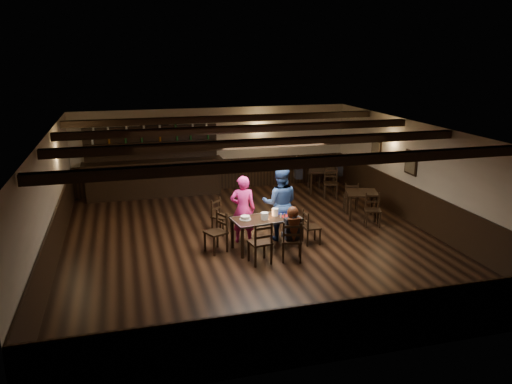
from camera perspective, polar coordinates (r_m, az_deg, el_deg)
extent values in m
plane|color=black|center=(12.15, -0.27, -5.70)|extent=(10.00, 10.00, 0.00)
cube|color=#BEB39D|center=(16.48, -4.77, 4.91)|extent=(9.00, 0.02, 2.70)
cube|color=#BEB39D|center=(7.30, 10.01, -9.70)|extent=(9.00, 0.02, 2.70)
cube|color=#BEB39D|center=(11.47, -22.56, -1.16)|extent=(0.02, 10.00, 2.70)
cube|color=#BEB39D|center=(13.56, 18.44, 1.74)|extent=(0.02, 10.00, 2.70)
cube|color=silver|center=(11.44, -0.29, 6.98)|extent=(9.00, 10.00, 0.02)
cube|color=black|center=(16.64, -4.69, 2.02)|extent=(9.00, 0.04, 1.00)
cube|color=black|center=(7.72, 9.61, -15.31)|extent=(9.00, 0.04, 1.00)
cube|color=black|center=(11.73, -21.98, -5.12)|extent=(0.04, 10.00, 1.00)
cube|color=black|center=(13.76, 18.02, -1.69)|extent=(0.04, 10.00, 1.00)
cube|color=black|center=(16.14, -11.48, 6.22)|extent=(0.90, 0.03, 1.00)
cube|color=black|center=(16.12, -11.47, 6.21)|extent=(0.80, 0.02, 0.90)
cube|color=black|center=(13.89, 17.30, 3.23)|extent=(0.03, 0.55, 0.65)
cube|color=#72664C|center=(13.88, 17.23, 3.23)|extent=(0.02, 0.45, 0.55)
cube|color=black|center=(15.50, 13.58, 4.57)|extent=(0.03, 0.55, 0.65)
cube|color=#72664C|center=(15.49, 13.51, 4.57)|extent=(0.02, 0.45, 0.55)
cube|color=black|center=(8.64, 4.83, 3.32)|extent=(8.90, 0.18, 0.18)
cube|color=black|center=(10.51, 1.12, 5.62)|extent=(8.90, 0.18, 0.18)
cube|color=black|center=(12.41, -1.49, 7.21)|extent=(8.90, 0.18, 0.18)
cube|color=black|center=(14.34, -3.40, 8.36)|extent=(8.90, 0.18, 0.18)
cube|color=black|center=(11.10, -1.56, -5.88)|extent=(0.07, 0.07, 0.71)
cube|color=black|center=(11.68, -2.73, -4.77)|extent=(0.07, 0.07, 0.71)
cube|color=black|center=(11.66, 5.04, -4.85)|extent=(0.07, 0.07, 0.71)
cube|color=black|center=(12.21, 3.61, -3.85)|extent=(0.07, 0.07, 0.71)
cube|color=black|center=(11.51, 1.16, -3.08)|extent=(1.64, 0.97, 0.04)
cube|color=#A5A8AD|center=(11.84, 0.43, -2.54)|extent=(1.54, 0.24, 0.04)
cube|color=#A5A8AD|center=(11.19, 1.93, -3.65)|extent=(1.54, 0.24, 0.04)
cube|color=#A5A8AD|center=(11.83, 4.54, -2.60)|extent=(0.13, 0.77, 0.04)
cube|color=#A5A8AD|center=(11.24, -2.40, -3.56)|extent=(0.13, 0.77, 0.04)
cube|color=black|center=(11.15, 0.95, -6.50)|extent=(0.04, 0.04, 0.45)
cube|color=black|center=(10.85, 1.77, -7.16)|extent=(0.04, 0.04, 0.45)
cube|color=black|center=(11.00, -0.85, -6.81)|extent=(0.04, 0.04, 0.45)
cube|color=black|center=(10.70, -0.07, -7.49)|extent=(0.04, 0.04, 0.45)
cube|color=black|center=(10.83, 0.45, -5.78)|extent=(0.51, 0.49, 0.04)
cube|color=black|center=(10.59, 0.87, -4.91)|extent=(0.44, 0.11, 0.47)
cube|color=black|center=(10.61, 0.87, -5.15)|extent=(0.38, 0.09, 0.05)
cube|color=black|center=(10.54, 0.87, -4.19)|extent=(0.38, 0.09, 0.05)
cube|color=black|center=(11.26, 5.01, -6.34)|extent=(0.05, 0.05, 0.45)
cube|color=black|center=(10.94, 5.11, -7.04)|extent=(0.05, 0.05, 0.45)
cube|color=black|center=(11.25, 3.10, -6.34)|extent=(0.05, 0.05, 0.45)
cube|color=black|center=(10.92, 3.14, -7.03)|extent=(0.05, 0.05, 0.45)
cube|color=black|center=(11.00, 4.11, -5.51)|extent=(0.54, 0.52, 0.04)
cube|color=black|center=(10.75, 4.17, -4.70)|extent=(0.43, 0.16, 0.47)
cube|color=black|center=(10.77, 4.17, -4.93)|extent=(0.36, 0.13, 0.05)
cube|color=black|center=(10.70, 4.19, -4.00)|extent=(0.36, 0.13, 0.05)
cube|color=black|center=(11.59, -5.86, -5.69)|extent=(0.05, 0.05, 0.45)
cube|color=black|center=(11.78, -4.42, -5.30)|extent=(0.05, 0.05, 0.45)
cube|color=black|center=(11.30, -4.79, -6.25)|extent=(0.05, 0.05, 0.45)
cube|color=black|center=(11.49, -3.32, -5.83)|extent=(0.05, 0.05, 0.45)
cube|color=black|center=(11.45, -4.63, -4.62)|extent=(0.56, 0.57, 0.04)
cube|color=black|center=(11.47, -3.92, -3.32)|extent=(0.22, 0.42, 0.47)
cube|color=black|center=(11.48, -3.92, -3.54)|extent=(0.18, 0.35, 0.05)
cube|color=black|center=(11.42, -3.94, -2.65)|extent=(0.18, 0.35, 0.05)
cube|color=black|center=(11.97, 7.32, -5.16)|extent=(0.03, 0.03, 0.40)
cube|color=black|center=(11.86, 5.91, -5.32)|extent=(0.03, 0.03, 0.40)
cube|color=black|center=(12.26, 6.73, -4.63)|extent=(0.03, 0.03, 0.40)
cube|color=black|center=(12.15, 5.35, -4.78)|extent=(0.03, 0.03, 0.40)
cube|color=black|center=(11.99, 6.36, -4.00)|extent=(0.37, 0.39, 0.04)
cube|color=black|center=(11.86, 5.68, -3.13)|extent=(0.03, 0.39, 0.41)
cube|color=black|center=(11.88, 5.68, -3.32)|extent=(0.02, 0.33, 0.05)
cube|color=black|center=(11.82, 5.70, -2.56)|extent=(0.02, 0.33, 0.05)
cube|color=black|center=(12.45, -3.78, -4.16)|extent=(0.05, 0.05, 0.42)
cube|color=black|center=(12.64, -5.02, -3.88)|extent=(0.05, 0.05, 0.42)
cube|color=black|center=(12.73, -2.86, -3.70)|extent=(0.05, 0.05, 0.42)
cube|color=black|center=(12.91, -4.09, -3.43)|extent=(0.05, 0.05, 0.42)
cube|color=black|center=(12.60, -3.96, -2.80)|extent=(0.57, 0.57, 0.04)
cube|color=black|center=(12.63, -4.59, -1.72)|extent=(0.32, 0.31, 0.44)
cube|color=black|center=(12.64, -4.59, -1.91)|extent=(0.27, 0.26, 0.05)
cube|color=black|center=(12.59, -4.61, -1.15)|extent=(0.27, 0.26, 0.05)
imported|color=#FF329C|center=(11.90, -1.51, -1.98)|extent=(0.66, 0.50, 1.64)
imported|color=navy|center=(12.09, 2.76, -1.31)|extent=(1.04, 0.91, 1.81)
cube|color=black|center=(11.08, 3.92, -5.05)|extent=(0.31, 0.31, 0.13)
cube|color=black|center=(10.90, 4.14, -4.16)|extent=(0.33, 0.20, 0.47)
cylinder|color=black|center=(10.83, 4.17, -3.09)|extent=(0.10, 0.33, 0.33)
sphere|color=#D8A384|center=(10.78, 4.18, -2.36)|extent=(0.20, 0.20, 0.20)
sphere|color=#371B0C|center=(10.75, 4.23, -2.36)|extent=(0.25, 0.25, 0.25)
cone|color=#371B0C|center=(10.80, 4.36, -4.48)|extent=(0.20, 0.20, 0.59)
cylinder|color=white|center=(11.40, -1.23, -3.11)|extent=(0.26, 0.26, 0.01)
cylinder|color=white|center=(11.39, -1.23, -2.91)|extent=(0.21, 0.21, 0.07)
cylinder|color=silver|center=(11.39, -1.23, -2.99)|extent=(0.23, 0.23, 0.04)
cylinder|color=white|center=(11.38, 1.00, -2.76)|extent=(0.17, 0.17, 0.16)
cylinder|color=white|center=(11.64, 2.19, -2.30)|extent=(0.15, 0.15, 0.18)
cylinder|color=#A5A8AD|center=(11.59, 1.36, -2.75)|extent=(0.06, 0.06, 0.03)
sphere|color=orange|center=(11.58, 1.36, -2.60)|extent=(0.03, 0.03, 0.03)
cylinder|color=silver|center=(11.55, 2.87, -2.69)|extent=(0.04, 0.04, 0.09)
cylinder|color=#A5A8AD|center=(11.55, 3.28, -2.66)|extent=(0.04, 0.04, 0.10)
cylinder|color=silver|center=(11.69, 2.15, -2.42)|extent=(0.06, 0.06, 0.10)
cube|color=maroon|center=(11.64, 3.65, -2.77)|extent=(0.37, 0.31, 0.00)
cube|color=#111655|center=(11.85, 3.15, -2.43)|extent=(0.28, 0.22, 0.00)
cube|color=black|center=(16.08, -11.55, 1.44)|extent=(4.13, 0.60, 1.10)
cube|color=black|center=(15.95, -11.66, 3.44)|extent=(4.33, 0.70, 0.05)
cube|color=black|center=(16.22, -11.72, 3.55)|extent=(4.13, 0.10, 2.20)
cube|color=black|center=(16.07, -11.75, 4.35)|extent=(4.03, 0.22, 0.03)
cube|color=black|center=(16.01, -11.82, 5.58)|extent=(4.03, 0.22, 0.03)
cube|color=black|center=(15.95, -11.89, 6.81)|extent=(4.03, 0.22, 0.03)
cube|color=black|center=(13.92, 12.01, -0.07)|extent=(1.03, 1.03, 0.04)
cube|color=black|center=(13.66, 10.72, -1.94)|extent=(0.05, 0.05, 0.71)
cube|color=black|center=(14.30, 10.42, -1.12)|extent=(0.05, 0.05, 0.71)
cube|color=black|center=(13.76, 13.49, -1.98)|extent=(0.05, 0.05, 0.71)
cube|color=black|center=(14.39, 13.07, -1.16)|extent=(0.05, 0.05, 0.71)
cube|color=black|center=(16.33, 7.60, 2.50)|extent=(1.12, 1.12, 0.04)
cube|color=black|center=(16.07, 6.30, 0.94)|extent=(0.05, 0.05, 0.71)
cube|color=black|center=(16.76, 6.31, 1.57)|extent=(0.05, 0.05, 0.71)
cube|color=black|center=(16.09, 8.85, 0.86)|extent=(0.05, 0.05, 0.71)
cube|color=black|center=(16.78, 8.75, 1.49)|extent=(0.05, 0.05, 0.71)
cube|color=black|center=(16.23, 4.85, 2.53)|extent=(0.28, 0.40, 0.54)
sphere|color=#D8A384|center=(16.15, 4.88, 3.78)|extent=(0.21, 0.21, 0.21)
sphere|color=black|center=(16.14, 4.88, 3.88)|extent=(0.22, 0.22, 0.22)
cube|color=black|center=(16.77, 9.45, 2.78)|extent=(0.30, 0.40, 0.52)
sphere|color=#D8A384|center=(16.69, 9.50, 3.96)|extent=(0.20, 0.20, 0.20)
sphere|color=black|center=(16.69, 9.51, 4.06)|extent=(0.21, 0.21, 0.21)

